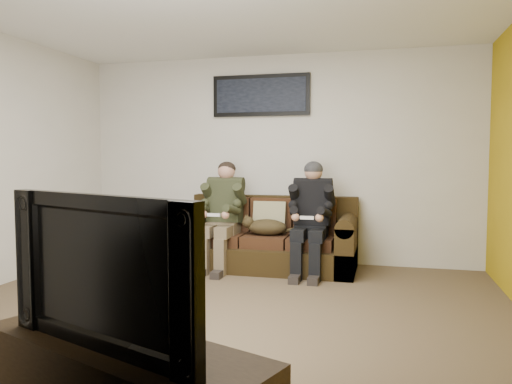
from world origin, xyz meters
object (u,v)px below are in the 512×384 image
(sofa, at_px, (269,241))
(framed_poster, at_px, (261,95))
(person_right, at_px, (311,211))
(person_left, at_px, (222,209))
(television, at_px, (119,268))
(cat, at_px, (265,227))

(sofa, distance_m, framed_poster, 1.84)
(person_right, xyz_separation_m, framed_poster, (-0.73, 0.56, 1.39))
(person_left, distance_m, framed_poster, 1.54)
(person_right, relative_size, television, 1.07)
(sofa, relative_size, person_left, 1.63)
(sofa, distance_m, person_right, 0.68)
(person_left, bearing_deg, cat, 1.25)
(sofa, height_order, person_right, person_right)
(person_left, distance_m, cat, 0.56)
(framed_poster, bearing_deg, person_right, -37.69)
(person_right, bearing_deg, sofa, 162.06)
(sofa, xyz_separation_m, person_left, (-0.53, -0.17, 0.39))
(person_left, distance_m, person_right, 1.06)
(framed_poster, bearing_deg, television, -84.83)
(cat, bearing_deg, person_right, -1.17)
(cat, bearing_deg, television, -87.08)
(cat, relative_size, framed_poster, 0.53)
(person_right, bearing_deg, framed_poster, 142.31)
(sofa, distance_m, person_left, 0.68)
(framed_poster, relative_size, television, 1.05)
(person_left, relative_size, framed_poster, 1.01)
(television, bearing_deg, sofa, 113.56)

